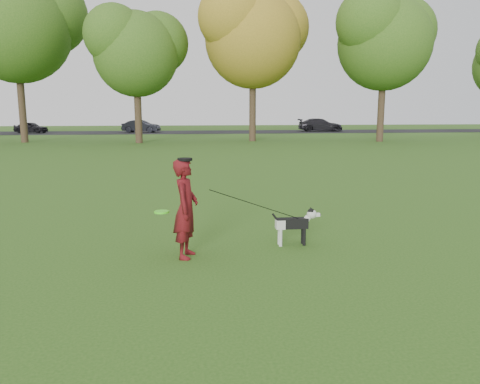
{
  "coord_description": "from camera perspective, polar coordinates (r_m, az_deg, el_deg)",
  "views": [
    {
      "loc": [
        -0.82,
        -7.28,
        2.31
      ],
      "look_at": [
        0.06,
        0.32,
        0.95
      ],
      "focal_mm": 35.0,
      "sensor_mm": 36.0,
      "label": 1
    }
  ],
  "objects": [
    {
      "name": "dog",
      "position": [
        8.07,
        6.81,
        -3.68
      ],
      "size": [
        0.86,
        0.17,
        0.65
      ],
      "color": "black",
      "rests_on": "ground"
    },
    {
      "name": "man_held_items",
      "position": [
        7.61,
        2.2,
        -1.65
      ],
      "size": [
        2.47,
        0.64,
        1.13
      ],
      "color": "#4FFF20",
      "rests_on": "ground"
    },
    {
      "name": "ground",
      "position": [
        7.68,
        -0.17,
        -7.42
      ],
      "size": [
        120.0,
        120.0,
        0.0
      ],
      "primitive_type": "plane",
      "color": "#285116",
      "rests_on": "ground"
    },
    {
      "name": "car_left",
      "position": [
        49.56,
        -24.14,
        7.2
      ],
      "size": [
        3.35,
        2.06,
        1.07
      ],
      "primitive_type": "imported",
      "rotation": [
        0.0,
        0.0,
        1.3
      ],
      "color": "black",
      "rests_on": "road"
    },
    {
      "name": "tree_row",
      "position": [
        33.73,
        -7.99,
        18.7
      ],
      "size": [
        51.74,
        8.86,
        12.01
      ],
      "color": "#38281C",
      "rests_on": "ground"
    },
    {
      "name": "man",
      "position": [
        7.33,
        -6.62,
        -2.03
      ],
      "size": [
        0.49,
        0.64,
        1.56
      ],
      "primitive_type": "imported",
      "rotation": [
        0.0,
        0.0,
        1.35
      ],
      "color": "#510E0B",
      "rests_on": "ground"
    },
    {
      "name": "car_right",
      "position": [
        49.28,
        9.76,
        8.07
      ],
      "size": [
        4.69,
        2.25,
        1.32
      ],
      "primitive_type": "imported",
      "rotation": [
        0.0,
        0.0,
        1.48
      ],
      "color": "#232128",
      "rests_on": "road"
    },
    {
      "name": "car_mid",
      "position": [
        47.51,
        -11.96,
        7.85
      ],
      "size": [
        3.84,
        2.07,
        1.2
      ],
      "primitive_type": "imported",
      "rotation": [
        0.0,
        0.0,
        1.34
      ],
      "color": "black",
      "rests_on": "road"
    },
    {
      "name": "road",
      "position": [
        47.34,
        -5.65,
        7.27
      ],
      "size": [
        120.0,
        7.0,
        0.02
      ],
      "primitive_type": "cube",
      "color": "black",
      "rests_on": "ground"
    }
  ]
}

